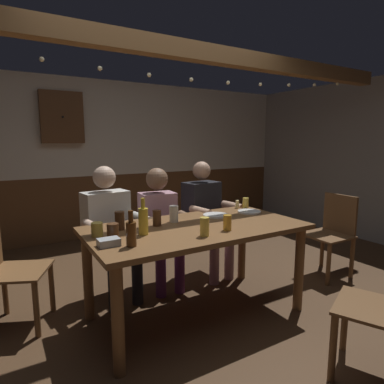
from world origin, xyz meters
The scene contains 26 objects.
ground_plane centered at (0.00, 0.00, 0.00)m, with size 7.79×7.79×0.00m, color #4C331E.
back_wall_upper centered at (0.00, 2.74, 1.64)m, with size 6.49×0.12×1.40m, color beige.
back_wall_wainscot centered at (0.00, 2.74, 0.47)m, with size 6.49×0.12×0.94m, color brown.
ceiling_beam centered at (0.00, 0.47, 2.27)m, with size 5.84×0.14×0.16m, color brown.
dining_table centered at (0.00, -0.02, 0.67)m, with size 1.76×0.93×0.77m.
person_0 centered at (-0.52, 0.67, 0.68)m, with size 0.59×0.57×1.23m.
person_1 centered at (-0.01, 0.67, 0.66)m, with size 0.51×0.55×1.19m.
person_2 centered at (0.54, 0.68, 0.68)m, with size 0.55×0.57×1.24m.
chair_empty_near_left centered at (-1.37, 0.58, 0.48)m, with size 0.58×0.58×0.88m.
chair_empty_far_end centered at (1.71, -0.04, 0.48)m, with size 0.45×0.45×0.88m.
table_candle centered at (0.73, 0.37, 0.81)m, with size 0.04×0.04×0.08m, color #F9E08C.
condiment_caddy centered at (-0.77, -0.17, 0.80)m, with size 0.14×0.10×0.05m, color #B2B7BC.
plate_0 centered at (0.33, 0.19, 0.78)m, with size 0.23×0.23×0.01m, color white.
plate_1 centered at (0.70, 0.15, 0.78)m, with size 0.22×0.22×0.01m, color white.
bottle_0 centered at (-0.64, -0.25, 0.87)m, with size 0.07×0.07×0.24m.
bottle_1 centered at (-0.47, -0.04, 0.88)m, with size 0.07×0.07×0.27m.
pint_glass_0 centered at (-0.70, -0.04, 0.83)m, with size 0.08×0.08×0.11m, color #4C2D19.
pint_glass_1 centered at (-0.10, 0.19, 0.84)m, with size 0.08×0.08×0.14m, color white.
pint_glass_2 centered at (-0.78, 0.09, 0.82)m, with size 0.08×0.08×0.10m, color #E5C64C.
pint_glass_3 centered at (-0.28, 0.14, 0.84)m, with size 0.07×0.07×0.13m, color #4C2D19.
pint_glass_4 centered at (0.13, -0.26, 0.83)m, with size 0.06×0.06×0.12m, color gold.
pint_glass_5 centered at (0.82, 0.35, 0.82)m, with size 0.06×0.06×0.10m, color #E5C64C.
pint_glass_6 centered at (-0.58, 0.18, 0.85)m, with size 0.08×0.08×0.14m, color #4C2D19.
pint_glass_7 centered at (-0.10, -0.30, 0.84)m, with size 0.07×0.07×0.14m, color #E5C64C.
wall_dart_cabinet centered at (-0.56, 2.61, 1.78)m, with size 0.56×0.15×0.70m.
string_lights centered at (0.00, 0.42, 2.06)m, with size 4.58×0.04×0.17m.
Camera 1 is at (-1.36, -2.24, 1.46)m, focal length 30.59 mm.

